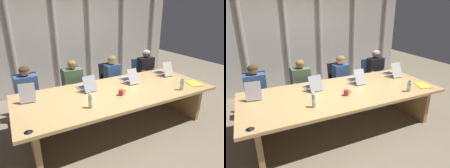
# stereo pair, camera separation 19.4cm
# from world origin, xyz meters

# --- Properties ---
(ground_plane) EXTENTS (11.91, 11.91, 0.00)m
(ground_plane) POSITION_xyz_m (0.00, 0.00, 0.00)
(ground_plane) COLOR #7F705B
(conference_table) EXTENTS (3.53, 1.46, 0.72)m
(conference_table) POSITION_xyz_m (0.00, 0.00, 0.58)
(conference_table) COLOR tan
(conference_table) RESTS_ON ground_plane
(curtain_backdrop) EXTENTS (5.95, 0.17, 2.98)m
(curtain_backdrop) POSITION_xyz_m (-0.00, 2.33, 1.49)
(curtain_backdrop) COLOR beige
(curtain_backdrop) RESTS_ON ground_plane
(laptop_left_end) EXTENTS (0.29, 0.41, 0.32)m
(laptop_left_end) POSITION_xyz_m (-1.46, 0.38, 0.78)
(laptop_left_end) COLOR #BCBCC1
(laptop_left_end) RESTS_ON conference_table
(laptop_left_mid) EXTENTS (0.30, 0.45, 0.29)m
(laptop_left_mid) POSITION_xyz_m (-0.46, 0.35, 0.78)
(laptop_left_mid) COLOR #A8ADB7
(laptop_left_mid) RESTS_ON conference_table
(laptop_center) EXTENTS (0.22, 0.49, 0.29)m
(laptop_center) POSITION_xyz_m (0.46, 0.33, 0.78)
(laptop_center) COLOR #BCBCC1
(laptop_center) RESTS_ON conference_table
(laptop_right_mid) EXTENTS (0.25, 0.48, 0.31)m
(laptop_right_mid) POSITION_xyz_m (1.40, 0.36, 0.78)
(laptop_right_mid) COLOR beige
(laptop_right_mid) RESTS_ON conference_table
(office_chair_left_end) EXTENTS (0.60, 0.60, 0.91)m
(office_chair_left_end) POSITION_xyz_m (-1.42, 1.11, 0.34)
(office_chair_left_end) COLOR navy
(office_chair_left_end) RESTS_ON ground_plane
(office_chair_left_mid) EXTENTS (0.60, 0.60, 0.90)m
(office_chair_left_mid) POSITION_xyz_m (-0.47, 1.11, 0.33)
(office_chair_left_mid) COLOR #2D2D38
(office_chair_left_mid) RESTS_ON ground_plane
(office_chair_center) EXTENTS (0.60, 0.60, 0.90)m
(office_chair_center) POSITION_xyz_m (0.47, 1.11, 0.33)
(office_chair_center) COLOR black
(office_chair_center) RESTS_ON ground_plane
(office_chair_right_mid) EXTENTS (0.60, 0.60, 0.89)m
(office_chair_right_mid) POSITION_xyz_m (1.40, 1.11, 0.33)
(office_chair_right_mid) COLOR navy
(office_chair_right_mid) RESTS_ON ground_plane
(person_left_end) EXTENTS (0.43, 0.56, 1.12)m
(person_left_end) POSITION_xyz_m (-1.41, 0.95, 0.64)
(person_left_end) COLOR #335184
(person_left_end) RESTS_ON ground_plane
(person_left_mid) EXTENTS (0.43, 0.56, 1.12)m
(person_left_mid) POSITION_xyz_m (-0.50, 0.95, 0.63)
(person_left_mid) COLOR #4C6B4C
(person_left_mid) RESTS_ON ground_plane
(person_center) EXTENTS (0.38, 0.56, 1.12)m
(person_center) POSITION_xyz_m (0.47, 0.95, 0.64)
(person_center) COLOR #335184
(person_center) RESTS_ON ground_plane
(person_right_mid) EXTENTS (0.42, 0.55, 1.16)m
(person_right_mid) POSITION_xyz_m (1.44, 0.96, 0.66)
(person_right_mid) COLOR black
(person_right_mid) RESTS_ON ground_plane
(water_bottle_primary) EXTENTS (0.07, 0.07, 0.21)m
(water_bottle_primary) POSITION_xyz_m (1.07, -0.52, 0.82)
(water_bottle_primary) COLOR #ADD1B2
(water_bottle_primary) RESTS_ON conference_table
(water_bottle_secondary) EXTENTS (0.06, 0.06, 0.24)m
(water_bottle_secondary) POSITION_xyz_m (-0.68, -0.38, 0.83)
(water_bottle_secondary) COLOR #ADD1B2
(water_bottle_secondary) RESTS_ON conference_table
(coffee_mug_near) EXTENTS (0.14, 0.09, 0.10)m
(coffee_mug_near) POSITION_xyz_m (-0.03, -0.20, 0.77)
(coffee_mug_near) COLOR #B2332D
(coffee_mug_near) RESTS_ON conference_table
(conference_mic_left_side) EXTENTS (0.11, 0.11, 0.03)m
(conference_mic_left_side) POSITION_xyz_m (-1.58, -0.60, 0.74)
(conference_mic_left_side) COLOR black
(conference_mic_left_side) RESTS_ON conference_table
(spiral_notepad) EXTENTS (0.31, 0.36, 0.03)m
(spiral_notepad) POSITION_xyz_m (1.51, -0.43, 0.73)
(spiral_notepad) COLOR yellow
(spiral_notepad) RESTS_ON conference_table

